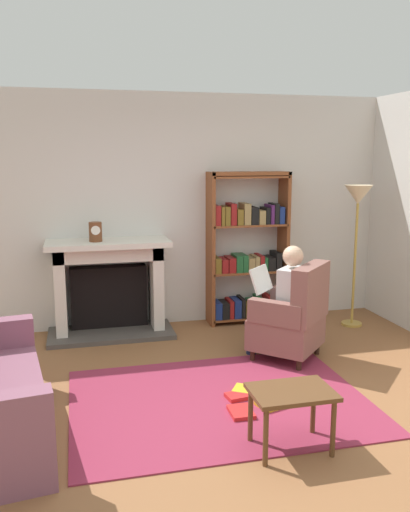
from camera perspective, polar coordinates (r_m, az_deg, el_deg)
ground at (r=4.30m, az=2.62°, el=-16.91°), size 14.00×14.00×0.00m
back_wall at (r=6.33m, az=-3.80°, el=4.82°), size 5.60×0.10×2.70m
area_rug at (r=4.56m, az=1.53°, el=-15.16°), size 2.40×1.80×0.01m
fireplace at (r=6.13m, az=-10.18°, el=-2.92°), size 1.38×0.64×1.07m
mantel_clock at (r=5.91m, az=-11.59°, el=2.54°), size 0.14×0.14×0.21m
bookshelf at (r=6.41m, az=4.53°, el=0.43°), size 0.95×0.32×1.81m
armchair_reading at (r=5.35m, az=9.33°, el=-6.50°), size 0.89×0.89×0.97m
seated_reader at (r=5.34m, az=8.22°, el=-4.31°), size 0.58×0.58×1.14m
side_table at (r=3.80m, az=9.19°, el=-14.82°), size 0.56×0.39×0.43m
scattered_books at (r=4.53m, az=5.05°, el=-15.05°), size 0.52×0.61×0.04m
floor_lamp at (r=6.40m, az=15.94°, el=5.01°), size 0.32×0.32×1.66m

